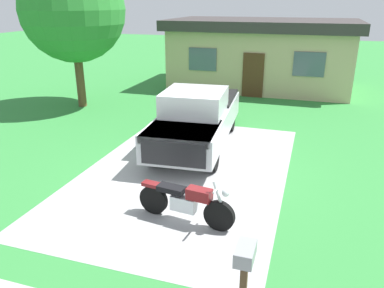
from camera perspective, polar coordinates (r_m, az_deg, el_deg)
ground_plane at (r=10.55m, az=-0.84°, el=-4.06°), size 80.00×80.00×0.00m
driveway_pad at (r=10.55m, az=-0.84°, el=-4.04°), size 5.38×8.61×0.01m
motorcycle at (r=8.07m, az=-0.93°, el=-8.66°), size 2.21×0.70×1.09m
pickup_truck at (r=12.13m, az=0.84°, el=4.13°), size 2.43×5.76×1.90m
mailbox at (r=5.64m, az=7.93°, el=-17.34°), size 0.26×0.48×1.26m
shade_tree at (r=17.17m, az=-17.49°, el=18.70°), size 4.28×4.28×6.22m
neighbor_house at (r=21.04m, az=10.39°, el=13.30°), size 9.60×5.60×3.50m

